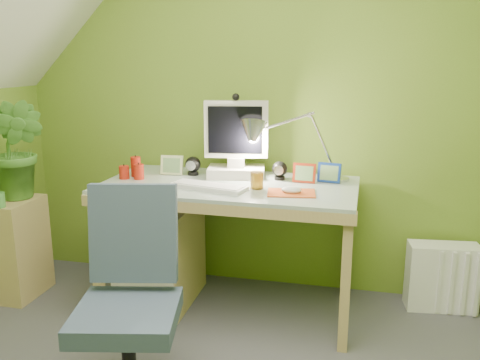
% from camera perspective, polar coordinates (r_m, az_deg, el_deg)
% --- Properties ---
extents(wall_back, '(3.20, 0.01, 2.40)m').
position_cam_1_polar(wall_back, '(3.24, 2.44, 8.47)').
color(wall_back, olive).
rests_on(wall_back, floor).
extents(desk, '(1.47, 0.76, 0.78)m').
position_cam_1_polar(desk, '(3.05, -1.20, -7.52)').
color(desk, tan).
rests_on(desk, floor).
extents(monitor, '(0.44, 0.30, 0.55)m').
position_cam_1_polar(monitor, '(3.05, -0.43, 5.44)').
color(monitor, beige).
rests_on(monitor, desk).
extents(speaker_left, '(0.11, 0.11, 0.11)m').
position_cam_1_polar(speaker_left, '(3.14, -5.30, 1.60)').
color(speaker_left, black).
rests_on(speaker_left, desk).
extents(speaker_right, '(0.09, 0.09, 0.11)m').
position_cam_1_polar(speaker_right, '(3.02, 4.48, 1.05)').
color(speaker_right, black).
rests_on(speaker_right, desk).
extents(keyboard, '(0.45, 0.23, 0.02)m').
position_cam_1_polar(keyboard, '(2.82, -3.52, -0.75)').
color(keyboard, silver).
rests_on(keyboard, desk).
extents(mousepad, '(0.28, 0.21, 0.01)m').
position_cam_1_polar(mousepad, '(2.73, 5.78, -1.44)').
color(mousepad, '#BE4C1D').
rests_on(mousepad, desk).
extents(mouse, '(0.12, 0.08, 0.04)m').
position_cam_1_polar(mouse, '(2.72, 5.79, -1.13)').
color(mouse, silver).
rests_on(mouse, mousepad).
extents(amber_tumbler, '(0.08, 0.08, 0.09)m').
position_cam_1_polar(amber_tumbler, '(2.81, 1.91, -0.04)').
color(amber_tumbler, '#966915').
rests_on(amber_tumbler, desk).
extents(candle_cluster, '(0.17, 0.16, 0.12)m').
position_cam_1_polar(candle_cluster, '(3.13, -11.92, 1.34)').
color(candle_cluster, '#AC1E0E').
rests_on(candle_cluster, desk).
extents(photo_frame_red, '(0.13, 0.03, 0.11)m').
position_cam_1_polar(photo_frame_red, '(2.96, 7.23, 0.79)').
color(photo_frame_red, '#AC2A12').
rests_on(photo_frame_red, desk).
extents(photo_frame_blue, '(0.14, 0.04, 0.11)m').
position_cam_1_polar(photo_frame_blue, '(2.99, 9.98, 0.83)').
color(photo_frame_blue, navy).
rests_on(photo_frame_blue, desk).
extents(photo_frame_green, '(0.14, 0.03, 0.12)m').
position_cam_1_polar(photo_frame_green, '(3.17, -7.65, 1.67)').
color(photo_frame_green, beige).
rests_on(photo_frame_green, desk).
extents(desk_lamp, '(0.56, 0.25, 0.59)m').
position_cam_1_polar(desk_lamp, '(2.98, 8.07, 5.50)').
color(desk_lamp, silver).
rests_on(desk_lamp, desk).
extents(side_ledge, '(0.23, 0.36, 0.63)m').
position_cam_1_polar(side_ledge, '(3.53, -23.60, -7.03)').
color(side_ledge, tan).
rests_on(side_ledge, floor).
extents(potted_plant, '(0.34, 0.28, 0.62)m').
position_cam_1_polar(potted_plant, '(3.39, -23.68, 3.14)').
color(potted_plant, '#417A28').
rests_on(potted_plant, side_ledge).
extents(task_chair, '(0.57, 0.57, 0.87)m').
position_cam_1_polar(task_chair, '(2.26, -12.63, -14.56)').
color(task_chair, '#39495E').
rests_on(task_chair, floor).
extents(radiator, '(0.42, 0.21, 0.41)m').
position_cam_1_polar(radiator, '(3.34, 21.73, -10.06)').
color(radiator, white).
rests_on(radiator, floor).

